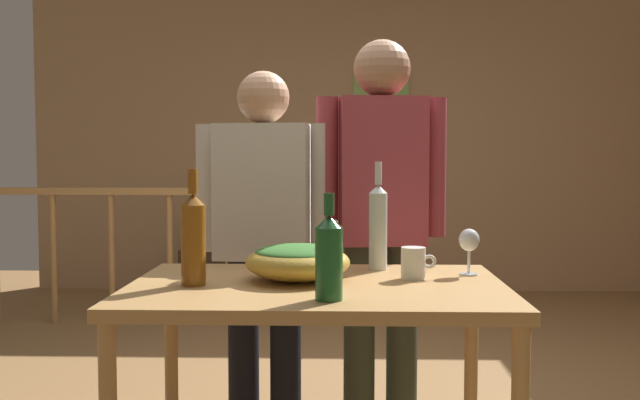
# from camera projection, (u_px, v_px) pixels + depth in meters

# --- Properties ---
(back_wall) EXTENTS (5.69, 0.10, 2.61)m
(back_wall) POSITION_uv_depth(u_px,v_px,m) (353.00, 144.00, 6.48)
(back_wall) COLOR tan
(back_wall) RESTS_ON ground_plane
(framed_picture) EXTENTS (0.48, 0.03, 0.54)m
(framed_picture) POSITION_uv_depth(u_px,v_px,m) (381.00, 102.00, 6.39)
(framed_picture) COLOR #7CAC51
(stair_railing) EXTENTS (3.04, 0.10, 1.03)m
(stair_railing) POSITION_uv_depth(u_px,v_px,m) (259.00, 237.00, 5.17)
(stair_railing) COLOR #B2844C
(stair_railing) RESTS_ON ground_plane
(tv_console) EXTENTS (0.90, 0.40, 0.41)m
(tv_console) POSITION_uv_depth(u_px,v_px,m) (236.00, 272.00, 6.23)
(tv_console) COLOR #38281E
(tv_console) RESTS_ON ground_plane
(flat_screen_tv) EXTENTS (0.63, 0.12, 0.45)m
(flat_screen_tv) POSITION_uv_depth(u_px,v_px,m) (235.00, 218.00, 6.17)
(flat_screen_tv) COLOR black
(flat_screen_tv) RESTS_ON tv_console
(serving_table) EXTENTS (1.21, 0.82, 0.80)m
(serving_table) POSITION_uv_depth(u_px,v_px,m) (317.00, 309.00, 2.35)
(serving_table) COLOR #B2844C
(serving_table) RESTS_ON ground_plane
(salad_bowl) EXTENTS (0.35, 0.35, 0.20)m
(salad_bowl) POSITION_uv_depth(u_px,v_px,m) (298.00, 260.00, 2.41)
(salad_bowl) COLOR gold
(salad_bowl) RESTS_ON serving_table
(wine_glass) EXTENTS (0.07, 0.07, 0.16)m
(wine_glass) POSITION_uv_depth(u_px,v_px,m) (469.00, 242.00, 2.50)
(wine_glass) COLOR silver
(wine_glass) RESTS_ON serving_table
(wine_bottle_green) EXTENTS (0.08, 0.08, 0.31)m
(wine_bottle_green) POSITION_uv_depth(u_px,v_px,m) (329.00, 256.00, 2.07)
(wine_bottle_green) COLOR #1E5628
(wine_bottle_green) RESTS_ON serving_table
(wine_bottle_amber) EXTENTS (0.08, 0.08, 0.37)m
(wine_bottle_amber) POSITION_uv_depth(u_px,v_px,m) (193.00, 237.00, 2.31)
(wine_bottle_amber) COLOR brown
(wine_bottle_amber) RESTS_ON serving_table
(wine_bottle_clear) EXTENTS (0.07, 0.07, 0.39)m
(wine_bottle_clear) POSITION_uv_depth(u_px,v_px,m) (378.00, 225.00, 2.62)
(wine_bottle_clear) COLOR silver
(wine_bottle_clear) RESTS_ON serving_table
(mug_white) EXTENTS (0.12, 0.08, 0.11)m
(mug_white) POSITION_uv_depth(u_px,v_px,m) (414.00, 263.00, 2.43)
(mug_white) COLOR white
(mug_white) RESTS_ON serving_table
(person_standing_left) EXTENTS (0.57, 0.26, 1.56)m
(person_standing_left) POSITION_uv_depth(u_px,v_px,m) (264.00, 227.00, 3.01)
(person_standing_left) COLOR black
(person_standing_left) RESTS_ON ground_plane
(person_standing_right) EXTENTS (0.54, 0.26, 1.69)m
(person_standing_right) POSITION_uv_depth(u_px,v_px,m) (381.00, 209.00, 2.99)
(person_standing_right) COLOR #2D3323
(person_standing_right) RESTS_ON ground_plane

